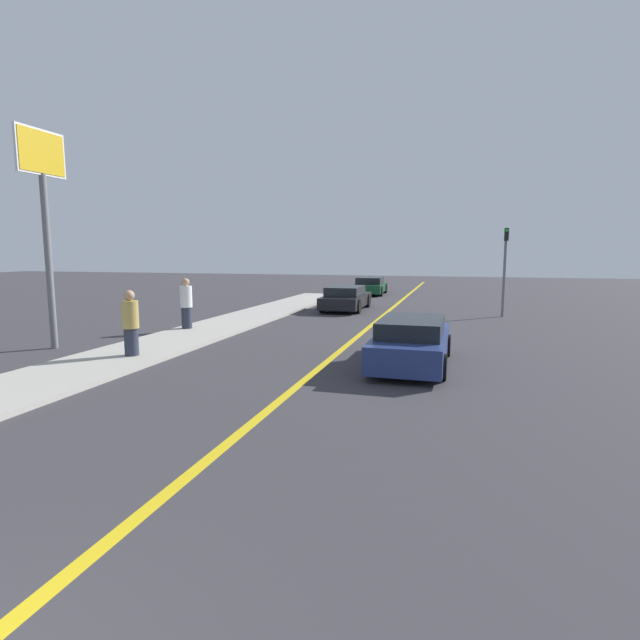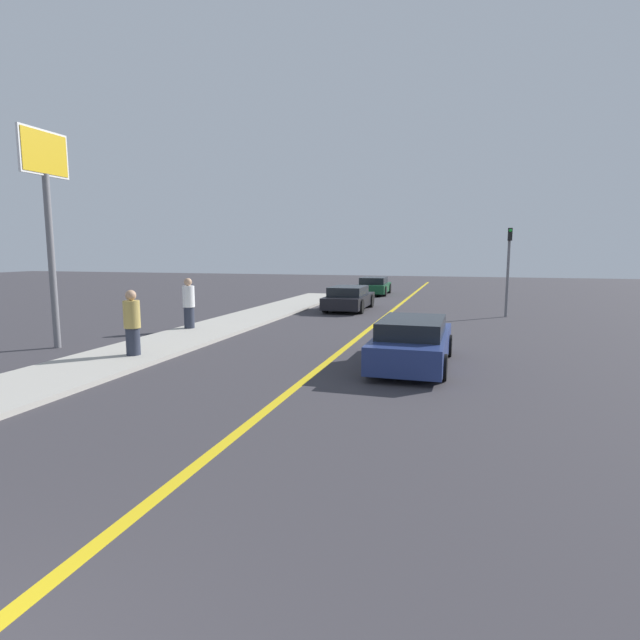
# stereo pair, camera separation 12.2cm
# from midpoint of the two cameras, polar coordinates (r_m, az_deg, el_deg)

# --- Properties ---
(road_center_line) EXTENTS (0.20, 60.00, 0.01)m
(road_center_line) POSITION_cam_midpoint_polar(r_m,az_deg,el_deg) (19.54, 6.12, -0.77)
(road_center_line) COLOR gold
(road_center_line) RESTS_ON ground_plane
(sidewalk_left) EXTENTS (2.56, 31.22, 0.12)m
(sidewalk_left) POSITION_cam_midpoint_polar(r_m,az_deg,el_deg) (19.06, -11.68, -0.93)
(sidewalk_left) COLOR #ADA89E
(sidewalk_left) RESTS_ON ground_plane
(car_near_right_lane) EXTENTS (1.90, 4.47, 1.24)m
(car_near_right_lane) POSITION_cam_midpoint_polar(r_m,az_deg,el_deg) (13.00, 10.79, -2.51)
(car_near_right_lane) COLOR navy
(car_near_right_lane) RESTS_ON ground_plane
(car_ahead_center) EXTENTS (2.01, 4.62, 1.20)m
(car_ahead_center) POSITION_cam_midpoint_polar(r_m,az_deg,el_deg) (25.07, 3.47, 2.51)
(car_ahead_center) COLOR black
(car_ahead_center) RESTS_ON ground_plane
(car_far_distant) EXTENTS (2.11, 4.47, 1.19)m
(car_far_distant) POSITION_cam_midpoint_polar(r_m,az_deg,el_deg) (34.37, 6.30, 3.90)
(car_far_distant) COLOR #144728
(car_far_distant) RESTS_ON ground_plane
(pedestrian_near_curb) EXTENTS (0.44, 0.44, 1.77)m
(pedestrian_near_curb) POSITION_cam_midpoint_polar(r_m,az_deg,el_deg) (14.35, -20.45, -0.34)
(pedestrian_near_curb) COLOR #282D3D
(pedestrian_near_curb) RESTS_ON sidewalk_left
(pedestrian_mid_group) EXTENTS (0.44, 0.44, 1.84)m
(pedestrian_mid_group) POSITION_cam_midpoint_polar(r_m,az_deg,el_deg) (18.83, -14.60, 1.85)
(pedestrian_mid_group) COLOR #282D3D
(pedestrian_mid_group) RESTS_ON sidewalk_left
(traffic_light) EXTENTS (0.18, 0.40, 3.93)m
(traffic_light) POSITION_cam_midpoint_polar(r_m,az_deg,el_deg) (23.71, 20.87, 6.14)
(traffic_light) COLOR slate
(traffic_light) RESTS_ON ground_plane
(roadside_sign) EXTENTS (0.20, 1.75, 6.39)m
(roadside_sign) POSITION_cam_midpoint_polar(r_m,az_deg,el_deg) (17.03, -28.61, 12.95)
(roadside_sign) COLOR slate
(roadside_sign) RESTS_ON ground_plane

